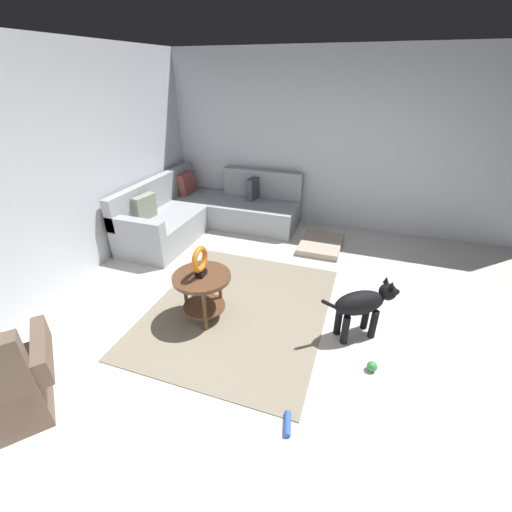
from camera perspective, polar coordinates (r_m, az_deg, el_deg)
name	(u,v)px	position (r m, az deg, el deg)	size (l,w,h in m)	color
ground_plane	(296,335)	(3.59, 6.91, -13.31)	(6.00, 6.00, 0.10)	silver
wall_back	(40,177)	(4.41, -33.07, 11.29)	(6.00, 0.12, 2.70)	silver
wall_right	(344,144)	(5.67, 14.82, 17.98)	(0.12, 6.00, 2.70)	silver
area_rug	(239,309)	(3.82, -2.93, -9.02)	(2.30, 1.90, 0.01)	gray
sectional_couch	(206,213)	(5.63, -8.60, 7.25)	(2.20, 2.25, 0.88)	#9EA3A8
side_table	(202,285)	(3.50, -9.18, -4.98)	(0.60, 0.60, 0.54)	brown
torus_sculpture	(200,261)	(3.35, -9.57, -0.80)	(0.28, 0.08, 0.33)	black
dog_bed_mat	(321,244)	(5.18, 11.04, 2.00)	(0.80, 0.60, 0.09)	#B2A38E
dog	(363,304)	(3.42, 17.84, -7.88)	(0.53, 0.72, 0.63)	black
dog_toy_ball	(372,366)	(3.31, 19.24, -17.40)	(0.09, 0.09, 0.09)	green
dog_toy_rope	(288,424)	(2.83, 5.43, -26.68)	(0.05, 0.05, 0.19)	blue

